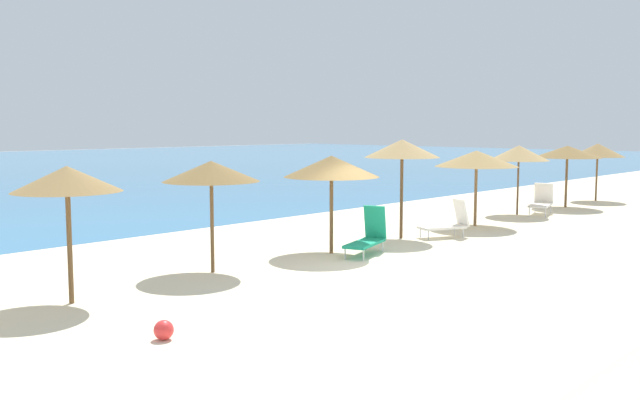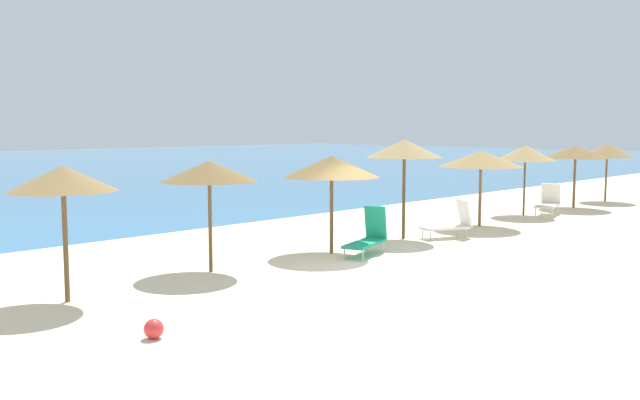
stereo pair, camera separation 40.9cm
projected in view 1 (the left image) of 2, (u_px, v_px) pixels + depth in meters
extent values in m
plane|color=beige|center=(375.00, 266.00, 16.26)|extent=(160.00, 160.00, 0.00)
cylinder|color=brown|center=(70.00, 244.00, 12.69)|extent=(0.09, 0.09, 2.21)
cone|color=olive|center=(67.00, 179.00, 12.56)|extent=(1.96, 1.96, 0.47)
cylinder|color=brown|center=(212.00, 224.00, 15.40)|extent=(0.08, 0.08, 2.18)
cone|color=olive|center=(211.00, 171.00, 15.28)|extent=(2.14, 2.14, 0.46)
cylinder|color=brown|center=(331.00, 212.00, 17.72)|extent=(0.10, 0.10, 2.11)
cone|color=olive|center=(331.00, 166.00, 17.60)|extent=(2.43, 2.43, 0.54)
cylinder|color=brown|center=(401.00, 195.00, 20.09)|extent=(0.09, 0.09, 2.49)
cone|color=tan|center=(402.00, 148.00, 19.95)|extent=(2.17, 2.17, 0.52)
cylinder|color=brown|center=(476.00, 194.00, 22.62)|extent=(0.10, 0.10, 2.08)
cone|color=#9E7F4C|center=(476.00, 159.00, 22.50)|extent=(2.68, 2.68, 0.52)
cylinder|color=brown|center=(518.00, 186.00, 25.50)|extent=(0.07, 0.07, 2.14)
cone|color=tan|center=(519.00, 153.00, 25.37)|extent=(2.19, 2.19, 0.55)
cylinder|color=brown|center=(566.00, 181.00, 27.81)|extent=(0.10, 0.10, 2.14)
cone|color=olive|center=(567.00, 152.00, 27.68)|extent=(2.64, 2.64, 0.48)
cylinder|color=brown|center=(597.00, 177.00, 30.24)|extent=(0.08, 0.08, 2.06)
cone|color=olive|center=(598.00, 150.00, 30.12)|extent=(2.23, 2.23, 0.58)
cube|color=#199972|center=(364.00, 243.00, 17.47)|extent=(1.64, 1.01, 0.07)
cube|color=#199972|center=(375.00, 222.00, 18.08)|extent=(0.38, 0.61, 0.88)
cylinder|color=silver|center=(345.00, 254.00, 17.00)|extent=(0.04, 0.04, 0.28)
cylinder|color=silver|center=(363.00, 255.00, 16.79)|extent=(0.04, 0.04, 0.28)
cylinder|color=silver|center=(365.00, 245.00, 18.18)|extent=(0.04, 0.04, 0.28)
cylinder|color=silver|center=(383.00, 247.00, 17.97)|extent=(0.04, 0.04, 0.28)
cube|color=white|center=(442.00, 227.00, 20.28)|extent=(1.46, 1.10, 0.07)
cube|color=white|center=(461.00, 212.00, 20.46)|extent=(0.49, 0.63, 0.81)
cylinder|color=silver|center=(420.00, 233.00, 20.32)|extent=(0.04, 0.04, 0.27)
cylinder|color=silver|center=(429.00, 235.00, 19.87)|extent=(0.04, 0.04, 0.27)
cylinder|color=silver|center=(454.00, 231.00, 20.73)|extent=(0.04, 0.04, 0.27)
cylinder|color=silver|center=(463.00, 233.00, 20.28)|extent=(0.04, 0.04, 0.27)
cube|color=white|center=(540.00, 205.00, 25.46)|extent=(1.64, 1.09, 0.07)
cube|color=white|center=(544.00, 193.00, 26.06)|extent=(0.38, 0.69, 0.76)
cylinder|color=silver|center=(529.00, 212.00, 25.03)|extent=(0.04, 0.04, 0.33)
cylinder|color=silver|center=(546.00, 213.00, 24.78)|extent=(0.04, 0.04, 0.33)
cylinder|color=silver|center=(535.00, 208.00, 26.18)|extent=(0.04, 0.04, 0.33)
cylinder|color=silver|center=(551.00, 209.00, 25.93)|extent=(0.04, 0.04, 0.33)
sphere|color=red|center=(164.00, 330.00, 10.60)|extent=(0.31, 0.31, 0.31)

